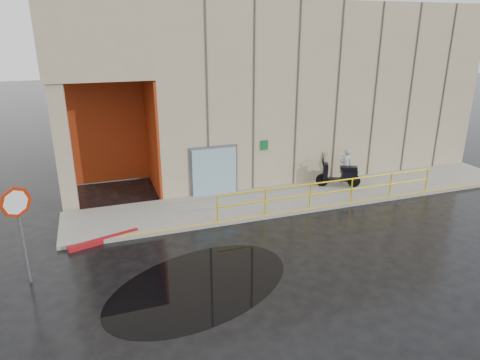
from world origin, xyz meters
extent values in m
plane|color=black|center=(0.00, 0.00, 0.00)|extent=(120.00, 120.00, 0.00)
cube|color=gray|center=(4.00, 4.50, 0.07)|extent=(20.00, 3.00, 0.15)
cube|color=tan|center=(6.00, 11.00, 4.00)|extent=(16.00, 10.00, 8.00)
cube|color=tan|center=(-4.00, 11.00, 6.50)|extent=(4.00, 10.00, 3.00)
cube|color=tan|center=(-5.60, 6.40, 2.50)|extent=(0.60, 0.60, 5.00)
cube|color=#962A0D|center=(-4.00, 9.50, 2.50)|extent=(3.80, 0.15, 4.90)
cube|color=#962A0D|center=(-2.05, 7.75, 2.50)|extent=(0.10, 3.50, 4.90)
cube|color=#8BB0BE|center=(0.20, 5.88, 1.15)|extent=(1.90, 0.10, 2.00)
cube|color=slate|center=(0.20, 5.96, 1.15)|extent=(2.10, 0.06, 2.20)
cube|color=#0D5D29|center=(2.50, 5.94, 2.10)|extent=(0.32, 0.04, 0.42)
cylinder|color=#DAB70B|center=(4.25, 3.15, 1.15)|extent=(9.50, 0.06, 0.06)
cylinder|color=#DAB70B|center=(4.25, 3.15, 0.70)|extent=(9.50, 0.06, 0.06)
imported|color=#A3A3A7|center=(6.22, 5.22, 0.98)|extent=(0.66, 0.48, 1.67)
cylinder|color=black|center=(5.05, 5.22, 0.43)|extent=(0.56, 0.33, 0.56)
cylinder|color=black|center=(6.33, 4.65, 0.43)|extent=(0.56, 0.33, 0.56)
cylinder|color=slate|center=(-6.62, 1.28, 1.26)|extent=(0.08, 0.08, 2.52)
cylinder|color=#A61E05|center=(-6.62, 1.25, 2.47)|extent=(0.72, 0.55, 0.87)
cylinder|color=white|center=(-6.62, 1.23, 2.47)|extent=(0.56, 0.42, 0.69)
cube|color=maroon|center=(-4.51, 3.10, 0.09)|extent=(2.35, 0.86, 0.18)
cube|color=black|center=(-2.09, -0.47, 0.00)|extent=(6.68, 5.51, 0.01)
camera|label=1|loc=(-4.52, -10.66, 6.74)|focal=32.00mm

